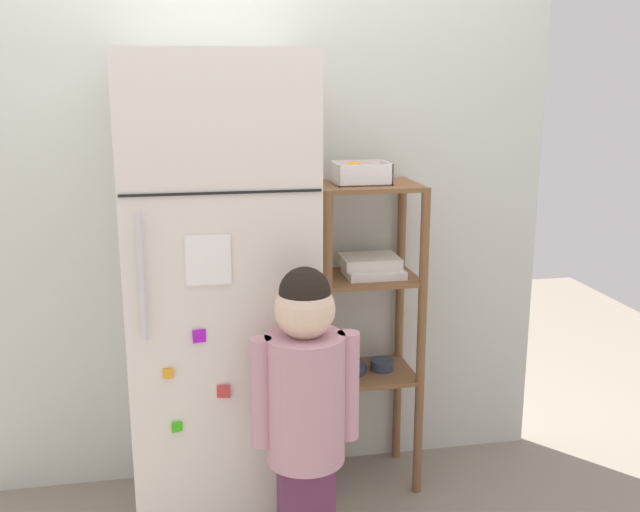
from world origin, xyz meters
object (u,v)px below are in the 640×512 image
object	(u,v)px
pantry_shelf_unit	(366,306)
fruit_bin	(359,174)
child_standing	(305,397)
refrigerator	(220,298)

from	to	relation	value
pantry_shelf_unit	fruit_bin	size ratio (longest dim) A/B	5.96
fruit_bin	pantry_shelf_unit	bearing A→B (deg)	18.86
fruit_bin	child_standing	bearing A→B (deg)	-118.39
pantry_shelf_unit	child_standing	bearing A→B (deg)	-120.66
refrigerator	pantry_shelf_unit	bearing A→B (deg)	14.13
child_standing	fruit_bin	size ratio (longest dim) A/B	5.17
child_standing	pantry_shelf_unit	world-z (taller)	pantry_shelf_unit
fruit_bin	refrigerator	bearing A→B (deg)	-166.21
child_standing	pantry_shelf_unit	xyz separation A→B (m)	(0.36, 0.60, 0.10)
child_standing	fruit_bin	distance (m)	0.92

